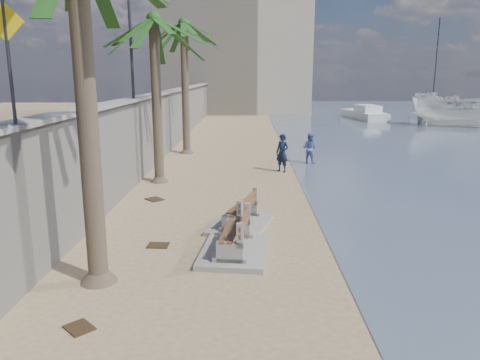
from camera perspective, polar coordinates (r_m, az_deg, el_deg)
name	(u,v)px	position (r m, az deg, el deg)	size (l,w,h in m)	color
ground_plane	(260,324)	(9.23, 2.46, -17.14)	(140.00, 140.00, 0.00)	tan
seawall	(165,123)	(28.57, -9.07, 6.89)	(0.45, 70.00, 3.50)	gray
wall_cap	(164,92)	(28.45, -9.20, 10.49)	(0.80, 70.00, 0.12)	gray
end_building	(234,54)	(60.07, -0.71, 15.06)	(18.00, 12.00, 14.00)	#B7AA93
bench_near	(234,237)	(12.25, -0.69, -7.01)	(1.92, 2.62, 1.03)	gray
bench_far	(241,213)	(14.38, 0.08, -4.11)	(2.17, 2.67, 0.97)	gray
palm_mid	(154,21)	(20.34, -10.50, 18.52)	(5.00, 5.00, 7.70)	brown
palm_back	(184,25)	(27.87, -6.88, 18.23)	(5.00, 5.00, 8.31)	brown
pedestrian_sign	(7,45)	(10.64, -26.50, 14.48)	(0.78, 0.07, 2.40)	#2D2D33
streetlight	(130,23)	(20.68, -13.27, 18.12)	(0.28, 0.28, 5.12)	#2D2D33
person_a	(282,150)	(22.47, 5.18, 3.64)	(0.76, 0.51, 2.11)	#121B32
person_b	(310,147)	(24.87, 8.49, 4.04)	(0.85, 0.66, 1.77)	#5365AC
boat_cruiser	(468,108)	(46.75, 26.00, 7.94)	(3.58, 3.68, 4.21)	silver
yacht_far	(364,115)	(51.68, 14.85, 7.63)	(8.24, 2.31, 1.50)	silver
sailboat_west	(431,114)	(55.90, 22.30, 7.45)	(5.88, 6.14, 10.54)	silver
debris_b	(79,328)	(9.55, -19.00, -16.65)	(0.53, 0.43, 0.03)	#382616
debris_c	(154,199)	(17.85, -10.39, -2.32)	(0.65, 0.52, 0.03)	#382616
debris_d	(158,245)	(13.14, -9.95, -7.85)	(0.57, 0.46, 0.03)	#382616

